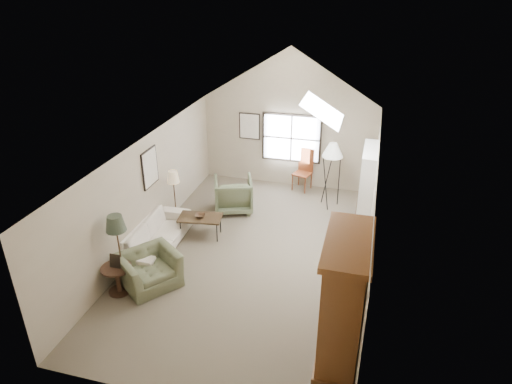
% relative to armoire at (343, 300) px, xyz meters
% --- Properties ---
extents(room_shell, '(5.01, 8.01, 4.00)m').
position_rel_armoire_xyz_m(room_shell, '(-2.18, 2.40, 2.11)').
color(room_shell, '#685D4A').
rests_on(room_shell, ground).
extents(window, '(1.72, 0.08, 1.42)m').
position_rel_armoire_xyz_m(window, '(-2.08, 6.36, 0.35)').
color(window, black).
rests_on(window, room_shell).
extents(skylight, '(0.80, 1.20, 0.52)m').
position_rel_armoire_xyz_m(skylight, '(-0.88, 3.30, 2.12)').
color(skylight, white).
rests_on(skylight, room_shell).
extents(wall_art, '(1.97, 3.71, 0.88)m').
position_rel_armoire_xyz_m(wall_art, '(-4.06, 4.34, 0.63)').
color(wall_art, black).
rests_on(wall_art, room_shell).
extents(armoire, '(0.60, 1.50, 2.20)m').
position_rel_armoire_xyz_m(armoire, '(0.00, 0.00, 0.00)').
color(armoire, brown).
rests_on(armoire, ground).
extents(tv_alcove, '(0.32, 1.30, 2.10)m').
position_rel_armoire_xyz_m(tv_alcove, '(0.16, 4.00, 0.05)').
color(tv_alcove, white).
rests_on(tv_alcove, ground).
extents(media_console, '(0.34, 1.18, 0.60)m').
position_rel_armoire_xyz_m(media_console, '(0.14, 4.00, -0.80)').
color(media_console, '#382316').
rests_on(media_console, ground).
extents(tv_panel, '(0.05, 0.90, 0.55)m').
position_rel_armoire_xyz_m(tv_panel, '(0.14, 4.00, -0.18)').
color(tv_panel, black).
rests_on(tv_panel, media_console).
extents(sofa, '(1.02, 2.41, 0.69)m').
position_rel_armoire_xyz_m(sofa, '(-4.38, 2.07, -0.75)').
color(sofa, white).
rests_on(sofa, ground).
extents(armchair_near, '(1.43, 1.46, 0.71)m').
position_rel_armoire_xyz_m(armchair_near, '(-3.88, 0.87, -0.74)').
color(armchair_near, '#596144').
rests_on(armchair_near, ground).
extents(armchair_far, '(1.25, 1.27, 0.91)m').
position_rel_armoire_xyz_m(armchair_far, '(-3.23, 4.38, -0.65)').
color(armchair_far, '#586144').
rests_on(armchair_far, ground).
extents(coffee_table, '(1.08, 0.70, 0.52)m').
position_rel_armoire_xyz_m(coffee_table, '(-3.58, 2.90, -0.84)').
color(coffee_table, '#342315').
rests_on(coffee_table, ground).
extents(bowl, '(0.27, 0.27, 0.06)m').
position_rel_armoire_xyz_m(bowl, '(-3.58, 2.90, -0.55)').
color(bowl, '#382216').
rests_on(bowl, coffee_table).
extents(side_table, '(0.62, 0.62, 0.59)m').
position_rel_armoire_xyz_m(side_table, '(-4.38, 0.47, -0.80)').
color(side_table, '#3D2519').
rests_on(side_table, ground).
extents(side_chair, '(0.58, 0.58, 1.20)m').
position_rel_armoire_xyz_m(side_chair, '(-1.68, 6.10, -0.50)').
color(side_chair, brown).
rests_on(side_chair, ground).
extents(tripod_lamp, '(0.54, 0.54, 1.84)m').
position_rel_armoire_xyz_m(tripod_lamp, '(-0.79, 5.25, -0.18)').
color(tripod_lamp, silver).
rests_on(tripod_lamp, ground).
extents(dark_lamp, '(0.41, 0.41, 1.66)m').
position_rel_armoire_xyz_m(dark_lamp, '(-4.38, 0.67, -0.27)').
color(dark_lamp, '#272E20').
rests_on(dark_lamp, ground).
extents(tan_lamp, '(0.31, 0.31, 1.49)m').
position_rel_armoire_xyz_m(tan_lamp, '(-4.38, 3.27, -0.36)').
color(tan_lamp, tan).
rests_on(tan_lamp, ground).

